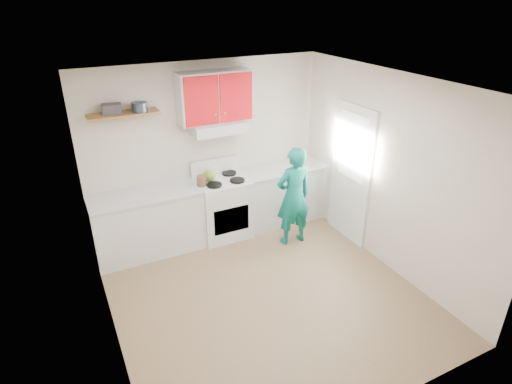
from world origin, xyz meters
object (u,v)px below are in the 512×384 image
tin (140,107)px  kettle (209,176)px  stove (223,207)px  crock (202,181)px  person (294,197)px

tin → kettle: bearing=-5.3°
stove → tin: bearing=172.5°
crock → person: size_ratio=0.11×
kettle → person: 1.27m
kettle → crock: size_ratio=1.11×
tin → kettle: tin is taller
crock → person: 1.34m
person → tin: bearing=-22.0°
kettle → crock: bearing=-160.5°
stove → person: (0.84, -0.67, 0.29)m
crock → kettle: bearing=35.1°
stove → kettle: 0.57m
tin → crock: bearing=-15.2°
stove → crock: crock is taller
kettle → tin: bearing=159.1°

